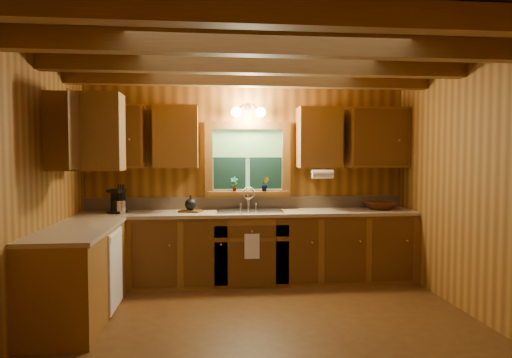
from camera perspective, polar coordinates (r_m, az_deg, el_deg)
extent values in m
plane|color=#503113|center=(4.35, 1.14, -18.61)|extent=(4.20, 4.20, 0.00)
plane|color=brown|center=(4.17, 1.18, 16.84)|extent=(4.20, 4.20, 0.00)
plane|color=brown|center=(5.95, -1.09, 0.06)|extent=(4.20, 0.00, 4.20)
plane|color=brown|center=(2.19, 7.27, -4.88)|extent=(4.20, 0.00, 4.20)
plane|color=brown|center=(4.34, -27.58, -1.34)|extent=(0.00, 3.80, 3.80)
plane|color=brown|center=(4.79, 26.94, -0.95)|extent=(0.00, 3.80, 3.80)
cube|color=brown|center=(3.00, 4.18, 20.25)|extent=(4.20, 0.14, 0.18)
cube|color=brown|center=(3.76, 1.96, 16.66)|extent=(4.20, 0.14, 0.18)
cube|color=brown|center=(4.53, 0.53, 14.28)|extent=(4.20, 0.14, 0.18)
cube|color=brown|center=(5.32, -0.45, 12.59)|extent=(4.20, 0.14, 0.18)
cube|color=brown|center=(5.75, -0.82, -8.79)|extent=(4.20, 0.62, 0.86)
cube|color=brown|center=(4.82, -21.69, -11.29)|extent=(0.62, 1.60, 0.86)
cube|color=tan|center=(5.67, -0.82, -4.34)|extent=(4.20, 0.66, 0.04)
cube|color=tan|center=(4.73, -21.67, -6.00)|extent=(0.64, 1.60, 0.04)
cube|color=tan|center=(5.96, -1.07, -3.03)|extent=(4.20, 0.02, 0.16)
cube|color=white|center=(4.94, -17.40, -10.89)|extent=(0.02, 0.60, 0.80)
cube|color=brown|center=(5.88, -17.77, 5.15)|extent=(0.78, 0.34, 0.78)
cube|color=brown|center=(5.77, -10.13, 5.29)|extent=(0.55, 0.34, 0.78)
cube|color=brown|center=(5.92, 7.99, 5.24)|extent=(0.55, 0.34, 0.78)
cube|color=brown|center=(6.16, 15.08, 5.08)|extent=(0.78, 0.34, 0.78)
cube|color=brown|center=(4.92, -22.94, 5.52)|extent=(0.34, 1.10, 0.78)
cube|color=brown|center=(5.91, -1.06, 6.83)|extent=(1.12, 0.08, 0.10)
cube|color=brown|center=(5.92, -1.05, -1.90)|extent=(1.12, 0.08, 0.10)
cube|color=brown|center=(5.88, -6.02, 2.45)|extent=(0.10, 0.08, 0.80)
cube|color=brown|center=(5.96, 3.84, 2.46)|extent=(0.10, 0.08, 0.80)
cube|color=#4B8439|center=(5.93, -1.08, 2.47)|extent=(0.92, 0.01, 0.80)
cube|color=black|center=(5.90, -3.38, 0.75)|extent=(0.42, 0.02, 0.42)
cube|color=black|center=(5.94, 1.24, 0.77)|extent=(0.42, 0.02, 0.42)
cylinder|color=black|center=(5.91, -1.06, 2.66)|extent=(0.92, 0.01, 0.01)
cube|color=brown|center=(5.88, -1.02, -1.74)|extent=(1.06, 0.14, 0.04)
cylinder|color=black|center=(5.93, -1.06, 9.04)|extent=(0.08, 0.03, 0.08)
cylinder|color=black|center=(5.86, -2.00, 9.11)|extent=(0.09, 0.17, 0.08)
cylinder|color=black|center=(5.88, -0.03, 9.10)|extent=(0.09, 0.17, 0.08)
sphere|color=#FFE0A5|center=(5.79, -2.56, 8.49)|extent=(0.13, 0.13, 0.13)
sphere|color=#FFE0A5|center=(5.82, 0.63, 8.47)|extent=(0.13, 0.13, 0.13)
cylinder|color=white|center=(5.73, 8.43, 0.62)|extent=(0.27, 0.11, 0.11)
cube|color=white|center=(5.41, -0.51, -8.56)|extent=(0.18, 0.01, 0.30)
cube|color=silver|center=(5.68, -0.83, -4.08)|extent=(0.82, 0.48, 0.02)
cube|color=#262628|center=(5.68, -2.75, -4.75)|extent=(0.34, 0.40, 0.14)
cube|color=#262628|center=(5.71, 1.08, -4.70)|extent=(0.34, 0.40, 0.14)
cylinder|color=silver|center=(5.85, -0.99, -2.84)|extent=(0.04, 0.04, 0.22)
torus|color=silver|center=(5.78, -0.94, -1.82)|extent=(0.16, 0.02, 0.16)
cube|color=black|center=(5.77, -17.21, -4.01)|extent=(0.16, 0.20, 0.03)
cube|color=black|center=(5.82, -17.11, -2.55)|extent=(0.16, 0.07, 0.27)
cube|color=black|center=(5.73, -17.29, -1.44)|extent=(0.16, 0.18, 0.04)
cylinder|color=black|center=(5.73, -17.28, -3.27)|extent=(0.10, 0.10, 0.12)
cylinder|color=silver|center=(5.73, -16.79, -3.41)|extent=(0.13, 0.13, 0.16)
cylinder|color=black|center=(5.71, -17.00, -1.80)|extent=(0.03, 0.04, 0.23)
cylinder|color=black|center=(5.71, -16.82, -1.79)|extent=(0.01, 0.01, 0.23)
cylinder|color=black|center=(5.72, -16.63, -1.78)|extent=(0.03, 0.04, 0.23)
cylinder|color=black|center=(5.73, -16.50, -1.78)|extent=(0.04, 0.06, 0.23)
cube|color=#553312|center=(5.67, -8.31, -4.06)|extent=(0.31, 0.27, 0.02)
sphere|color=black|center=(5.66, -8.31, -3.20)|extent=(0.15, 0.15, 0.15)
cylinder|color=black|center=(5.65, -8.32, -2.27)|extent=(0.02, 0.02, 0.04)
imported|color=#48230C|center=(6.10, 15.50, -3.27)|extent=(0.44, 0.44, 0.10)
imported|color=#553312|center=(5.84, -2.79, -0.64)|extent=(0.11, 0.08, 0.19)
imported|color=#553312|center=(5.85, 1.15, -0.64)|extent=(0.12, 0.10, 0.19)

